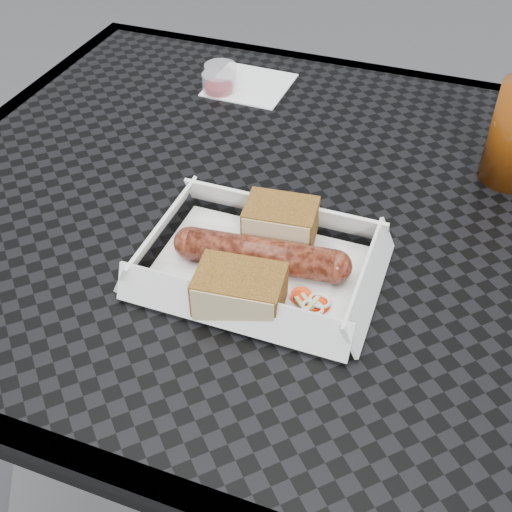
# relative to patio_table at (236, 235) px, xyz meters

# --- Properties ---
(ground) EXTENTS (60.00, 60.00, 0.00)m
(ground) POSITION_rel_patio_table_xyz_m (0.00, 0.00, -0.67)
(ground) COLOR #555558
(ground) RESTS_ON ground
(patio_table) EXTENTS (0.80, 0.80, 0.74)m
(patio_table) POSITION_rel_patio_table_xyz_m (0.00, 0.00, 0.00)
(patio_table) COLOR black
(patio_table) RESTS_ON ground
(food_tray) EXTENTS (0.22, 0.15, 0.00)m
(food_tray) POSITION_rel_patio_table_xyz_m (0.08, -0.13, 0.08)
(food_tray) COLOR white
(food_tray) RESTS_ON patio_table
(bratwurst) EXTENTS (0.19, 0.05, 0.04)m
(bratwurst) POSITION_rel_patio_table_xyz_m (0.08, -0.13, 0.10)
(bratwurst) COLOR maroon
(bratwurst) RESTS_ON food_tray
(bread_near) EXTENTS (0.08, 0.06, 0.05)m
(bread_near) POSITION_rel_patio_table_xyz_m (0.09, -0.08, 0.10)
(bread_near) COLOR brown
(bread_near) RESTS_ON food_tray
(bread_far) EXTENTS (0.09, 0.07, 0.04)m
(bread_far) POSITION_rel_patio_table_xyz_m (0.08, -0.19, 0.10)
(bread_far) COLOR brown
(bread_far) RESTS_ON food_tray
(veg_garnish) EXTENTS (0.03, 0.03, 0.00)m
(veg_garnish) POSITION_rel_patio_table_xyz_m (0.15, -0.17, 0.08)
(veg_garnish) COLOR red
(veg_garnish) RESTS_ON food_tray
(napkin) EXTENTS (0.12, 0.12, 0.00)m
(napkin) POSITION_rel_patio_table_xyz_m (-0.08, 0.26, 0.08)
(napkin) COLOR white
(napkin) RESTS_ON patio_table
(condiment_cup_sauce) EXTENTS (0.05, 0.05, 0.03)m
(condiment_cup_sauce) POSITION_rel_patio_table_xyz_m (-0.11, 0.22, 0.09)
(condiment_cup_sauce) COLOR maroon
(condiment_cup_sauce) RESTS_ON patio_table
(condiment_cup_empty) EXTENTS (0.05, 0.05, 0.03)m
(condiment_cup_empty) POSITION_rel_patio_table_xyz_m (-0.12, 0.25, 0.09)
(condiment_cup_empty) COLOR silver
(condiment_cup_empty) RESTS_ON patio_table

